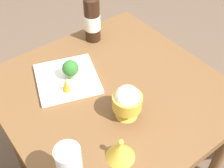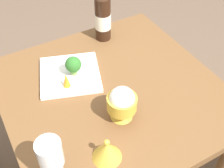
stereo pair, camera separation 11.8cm
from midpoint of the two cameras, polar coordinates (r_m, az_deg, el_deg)
The scene contains 8 objects.
dining_table at distance 1.27m, azimuth -2.67°, elevation -3.93°, with size 0.87×0.87×0.73m.
wine_bottle at distance 1.40m, azimuth -6.37°, elevation 12.75°, with size 0.08×0.08×0.32m.
wine_glass at distance 0.87m, azimuth -12.43°, elevation -14.60°, with size 0.08×0.08×0.18m.
rice_bowl at distance 1.05m, azimuth -0.22°, elevation -3.61°, with size 0.11×0.11×0.14m.
rice_bowl_lid at distance 0.97m, azimuth -1.89°, elevation -12.95°, with size 0.10×0.10×0.09m.
serving_plate at distance 1.26m, azimuth -11.40°, elevation 0.90°, with size 0.32×0.32×0.02m.
broccoli_floret at distance 1.21m, azimuth -10.86°, elevation 2.84°, with size 0.07×0.07×0.09m.
carrot_garnish_left at distance 1.18m, azimuth -11.83°, elevation -0.27°, with size 0.03×0.03×0.06m.
Camera 1 is at (-0.67, 0.51, 1.59)m, focal length 46.98 mm.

